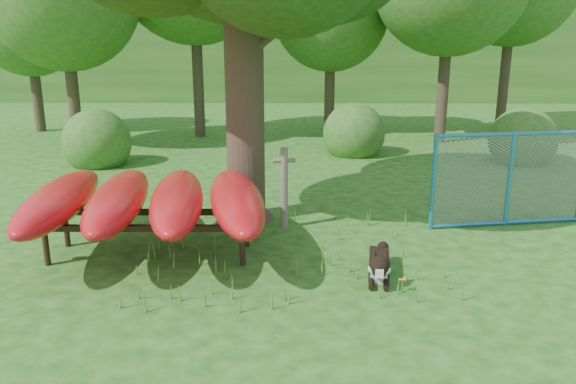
{
  "coord_description": "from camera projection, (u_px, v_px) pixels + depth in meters",
  "views": [
    {
      "loc": [
        0.33,
        -7.19,
        3.33
      ],
      "look_at": [
        0.2,
        1.2,
        1.0
      ],
      "focal_mm": 35.0,
      "sensor_mm": 36.0,
      "label": 1
    }
  ],
  "objects": [
    {
      "name": "wooded_hillside",
      "position": [
        291.0,
        42.0,
        34.0
      ],
      "size": [
        80.0,
        12.0,
        6.0
      ],
      "primitive_type": "cube",
      "color": "#2D5F1E",
      "rests_on": "ground"
    },
    {
      "name": "kayak_rack",
      "position": [
        148.0,
        200.0,
        8.61
      ],
      "size": [
        3.96,
        3.5,
        1.18
      ],
      "rotation": [
        0.0,
        0.0,
        0.01
      ],
      "color": "black",
      "rests_on": "ground"
    },
    {
      "name": "ground",
      "position": [
        272.0,
        284.0,
        7.82
      ],
      "size": [
        80.0,
        80.0,
        0.0
      ],
      "primitive_type": "plane",
      "color": "#1A5110",
      "rests_on": "ground"
    },
    {
      "name": "fence_section",
      "position": [
        510.0,
        179.0,
        10.03
      ],
      "size": [
        2.92,
        0.57,
        2.87
      ],
      "rotation": [
        0.0,
        0.0,
        0.17
      ],
      "color": "teal",
      "rests_on": "ground"
    },
    {
      "name": "bg_tree_c",
      "position": [
        331.0,
        13.0,
        19.23
      ],
      "size": [
        4.0,
        4.0,
        6.12
      ],
      "color": "#35291D",
      "rests_on": "ground"
    },
    {
      "name": "husky_dog",
      "position": [
        379.0,
        265.0,
        7.97
      ],
      "size": [
        0.43,
        1.24,
        0.55
      ],
      "rotation": [
        0.0,
        0.0,
        -0.14
      ],
      "color": "black",
      "rests_on": "ground"
    },
    {
      "name": "shrub_left",
      "position": [
        99.0,
        164.0,
        15.12
      ],
      "size": [
        1.8,
        1.8,
        1.8
      ],
      "primitive_type": "sphere",
      "color": "#2D5F1E",
      "rests_on": "ground"
    },
    {
      "name": "shrub_right",
      "position": [
        520.0,
        162.0,
        15.43
      ],
      "size": [
        1.8,
        1.8,
        1.8
      ],
      "primitive_type": "sphere",
      "color": "#2D5F1E",
      "rests_on": "ground"
    },
    {
      "name": "wildflower_clump",
      "position": [
        403.0,
        280.0,
        7.53
      ],
      "size": [
        0.1,
        0.09,
        0.21
      ],
      "rotation": [
        0.0,
        0.0,
        0.31
      ],
      "color": "#4E872C",
      "rests_on": "ground"
    },
    {
      "name": "shrub_mid",
      "position": [
        353.0,
        154.0,
        16.46
      ],
      "size": [
        1.8,
        1.8,
        1.8
      ],
      "primitive_type": "sphere",
      "color": "#2D5F1E",
      "rests_on": "ground"
    },
    {
      "name": "wooden_post",
      "position": [
        284.0,
        186.0,
        9.92
      ],
      "size": [
        0.4,
        0.15,
        1.46
      ],
      "rotation": [
        0.0,
        0.0,
        0.12
      ],
      "color": "#635C4A",
      "rests_on": "ground"
    },
    {
      "name": "bg_tree_f",
      "position": [
        29.0,
        25.0,
        19.48
      ],
      "size": [
        3.6,
        3.6,
        5.55
      ],
      "color": "#35291D",
      "rests_on": "ground"
    }
  ]
}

